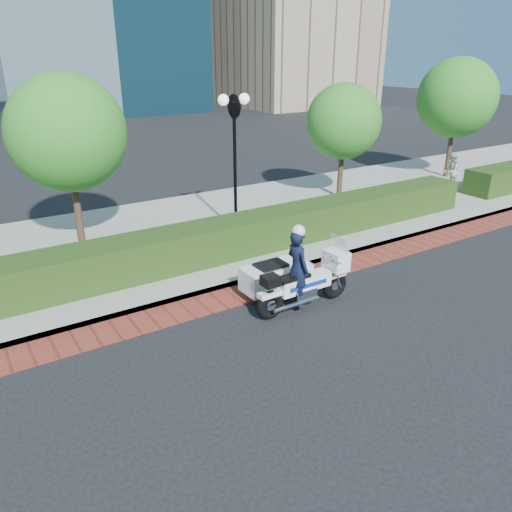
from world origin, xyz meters
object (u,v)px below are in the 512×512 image
tree_b (67,133)px  tree_d (457,98)px  tree_c (344,122)px  pedestrian (450,172)px  police_motorcycle (291,275)px  lamppost (235,143)px

tree_b → tree_d: (16.50, 0.00, 0.18)m
tree_c → pedestrian: bearing=-20.1°
tree_c → police_motorcycle: tree_c is taller
tree_d → police_motorcycle: bearing=-155.7°
police_motorcycle → pedestrian: police_motorcycle is taller
tree_b → pedestrian: bearing=-6.5°
tree_d → police_motorcycle: tree_d is taller
tree_b → pedestrian: (14.52, -1.65, -2.52)m
lamppost → police_motorcycle: (-1.29, -4.69, -2.25)m
tree_b → tree_c: size_ratio=1.14×
tree_d → police_motorcycle: 14.87m
tree_b → police_motorcycle: bearing=-61.8°
tree_b → tree_c: bearing=-0.0°
pedestrian → tree_c: bearing=-55.0°
lamppost → tree_d: size_ratio=0.82×
tree_b → tree_d: size_ratio=0.95×
tree_b → police_motorcycle: (3.21, -5.99, -2.73)m
tree_c → tree_b: bearing=180.0°
lamppost → tree_b: (-4.50, 1.30, 0.48)m
tree_b → pedestrian: tree_b is taller
lamppost → police_motorcycle: bearing=-105.4°
tree_b → tree_c: tree_b is taller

